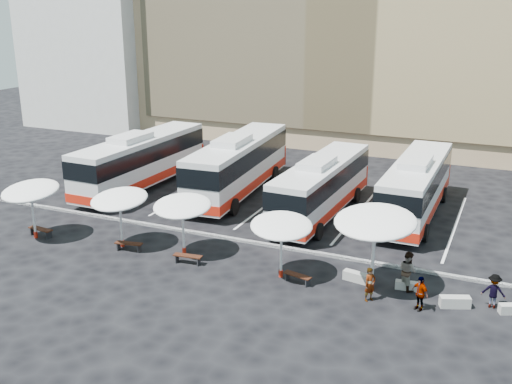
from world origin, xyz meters
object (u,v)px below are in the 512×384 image
at_px(sunshade_3, 281,226).
at_px(passenger_3, 494,291).
at_px(conc_bench_0, 356,277).
at_px(passenger_0, 370,285).
at_px(sunshade_1, 119,199).
at_px(wood_bench_1, 129,245).
at_px(wood_bench_3, 297,277).
at_px(bus_3, 416,185).
at_px(wood_bench_0, 41,230).
at_px(sunshade_0, 31,191).
at_px(conc_bench_1, 407,286).
at_px(sunshade_4, 375,222).
at_px(conc_bench_2, 455,302).
at_px(bus_1, 238,163).
at_px(passenger_1, 408,271).
at_px(bus_2, 322,185).
at_px(passenger_2, 420,293).
at_px(wood_bench_2, 188,257).
at_px(conc_bench_3, 512,309).
at_px(sunshade_2, 182,206).
at_px(bus_0, 141,159).

height_order(sunshade_3, passenger_3, sunshade_3).
distance_m(conc_bench_0, passenger_0, 2.10).
height_order(sunshade_1, wood_bench_1, sunshade_1).
relative_size(wood_bench_3, conc_bench_0, 1.21).
relative_size(bus_3, wood_bench_0, 7.71).
xyz_separation_m(sunshade_0, sunshade_1, (5.33, 0.97, -0.08)).
distance_m(conc_bench_0, conc_bench_1, 2.44).
xyz_separation_m(sunshade_4, conc_bench_0, (-0.88, 0.49, -3.13)).
distance_m(conc_bench_2, passenger_0, 3.79).
xyz_separation_m(bus_1, passenger_0, (12.37, -12.18, -1.38)).
bearing_deg(passenger_1, sunshade_4, 61.53).
relative_size(conc_bench_2, passenger_0, 0.83).
bearing_deg(sunshade_1, bus_1, 81.72).
bearing_deg(bus_2, sunshade_4, -57.14).
bearing_deg(bus_3, bus_2, -157.41).
bearing_deg(bus_2, passenger_1, -48.46).
xyz_separation_m(passenger_2, passenger_3, (2.94, 1.53, -0.00)).
xyz_separation_m(wood_bench_2, passenger_3, (14.70, 1.42, 0.43)).
height_order(sunshade_0, passenger_3, sunshade_0).
relative_size(sunshade_4, passenger_2, 2.68).
bearing_deg(conc_bench_3, bus_2, 142.77).
height_order(sunshade_2, passenger_1, sunshade_2).
relative_size(bus_3, passenger_2, 7.88).
distance_m(sunshade_0, passenger_0, 19.48).
relative_size(sunshade_2, sunshade_3, 0.92).
bearing_deg(sunshade_4, wood_bench_1, -176.19).
bearing_deg(bus_2, passenger_0, -59.44).
xyz_separation_m(sunshade_3, conc_bench_2, (8.19, 0.28, -2.43)).
xyz_separation_m(sunshade_3, passenger_3, (9.71, 0.93, -1.89)).
xyz_separation_m(sunshade_4, passenger_2, (2.39, -1.15, -2.57)).
bearing_deg(sunshade_0, sunshade_2, 9.03).
xyz_separation_m(conc_bench_3, passenger_0, (-5.98, -1.36, 0.58)).
distance_m(conc_bench_1, passenger_2, 2.01).
distance_m(bus_3, conc_bench_3, 12.75).
bearing_deg(conc_bench_2, passenger_1, 159.09).
xyz_separation_m(conc_bench_3, passenger_1, (-4.61, 0.45, 0.74)).
bearing_deg(sunshade_1, wood_bench_3, -1.96).
xyz_separation_m(sunshade_0, conc_bench_3, (25.35, 1.61, -2.61)).
distance_m(bus_3, wood_bench_0, 22.83).
bearing_deg(conc_bench_0, conc_bench_3, -2.85).
bearing_deg(wood_bench_2, conc_bench_3, 4.34).
bearing_deg(sunshade_4, wood_bench_2, -173.68).
bearing_deg(bus_0, conc_bench_0, -24.48).
bearing_deg(sunshade_4, sunshade_3, -172.86).
relative_size(wood_bench_0, conc_bench_0, 1.32).
xyz_separation_m(wood_bench_0, conc_bench_0, (18.18, 1.67, -0.14)).
bearing_deg(conc_bench_1, sunshade_4, -159.37).
height_order(passenger_0, passenger_1, passenger_1).
bearing_deg(wood_bench_0, wood_bench_1, 2.90).
xyz_separation_m(bus_1, conc_bench_2, (15.99, -11.23, -1.93)).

